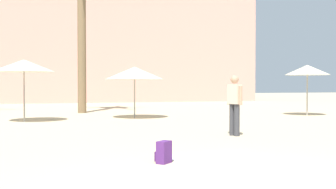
% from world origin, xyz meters
% --- Properties ---
extents(ground, '(120.00, 120.00, 0.00)m').
position_xyz_m(ground, '(0.00, 0.00, 0.00)').
color(ground, '#C6B28C').
extents(hotel_pink, '(25.74, 8.98, 17.21)m').
position_xyz_m(hotel_pink, '(2.45, 33.06, 8.61)').
color(hotel_pink, '#DB9989').
rests_on(hotel_pink, ground).
extents(cafe_umbrella_0, '(2.56, 2.56, 2.26)m').
position_xyz_m(cafe_umbrella_0, '(1.02, 12.65, 1.98)').
color(cafe_umbrella_0, gray).
rests_on(cafe_umbrella_0, ground).
extents(cafe_umbrella_1, '(2.10, 2.10, 2.41)m').
position_xyz_m(cafe_umbrella_1, '(9.25, 11.94, 2.17)').
color(cafe_umbrella_1, gray).
rests_on(cafe_umbrella_1, ground).
extents(cafe_umbrella_3, '(2.38, 2.38, 2.47)m').
position_xyz_m(cafe_umbrella_3, '(-3.53, 12.09, 2.23)').
color(cafe_umbrella_3, gray).
rests_on(cafe_umbrella_3, ground).
extents(beach_towel, '(1.91, 0.97, 0.01)m').
position_xyz_m(beach_towel, '(0.61, 2.65, 0.01)').
color(beach_towel, white).
rests_on(beach_towel, ground).
extents(backpack, '(0.35, 0.35, 0.42)m').
position_xyz_m(backpack, '(-0.56, 2.20, 0.20)').
color(backpack, '#53276E').
rests_on(backpack, ground).
extents(person_mid_right, '(0.33, 0.60, 1.75)m').
position_xyz_m(person_mid_right, '(2.53, 5.69, 0.96)').
color(person_mid_right, '#3D3D42').
rests_on(person_mid_right, ground).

